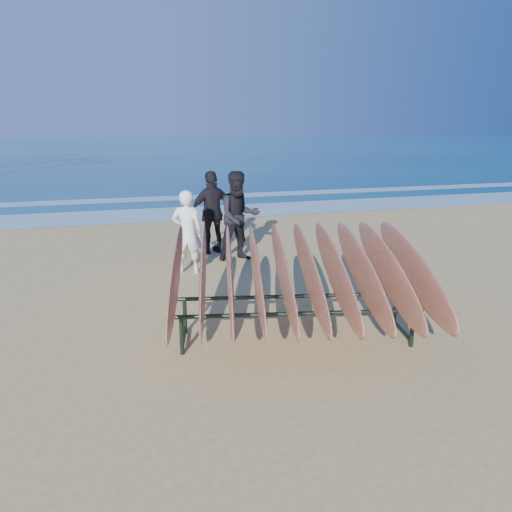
{
  "coord_description": "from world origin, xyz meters",
  "views": [
    {
      "loc": [
        -1.97,
        -5.92,
        2.82
      ],
      "look_at": [
        0.0,
        0.8,
        0.95
      ],
      "focal_mm": 35.0,
      "sensor_mm": 36.0,
      "label": 1
    }
  ],
  "objects_px": {
    "person_white": "(187,232)",
    "surfboard_rack": "(296,273)",
    "person_dark_b": "(213,212)",
    "person_dark_a": "(239,216)"
  },
  "relations": [
    {
      "from": "person_white",
      "to": "person_dark_b",
      "type": "relative_size",
      "value": 0.88
    },
    {
      "from": "person_white",
      "to": "person_dark_b",
      "type": "height_order",
      "value": "person_dark_b"
    },
    {
      "from": "person_white",
      "to": "person_dark_a",
      "type": "bearing_deg",
      "value": -133.79
    },
    {
      "from": "surfboard_rack",
      "to": "person_dark_b",
      "type": "distance_m",
      "value": 4.91
    },
    {
      "from": "surfboard_rack",
      "to": "person_dark_a",
      "type": "relative_size",
      "value": 1.98
    },
    {
      "from": "person_white",
      "to": "person_dark_a",
      "type": "relative_size",
      "value": 0.86
    },
    {
      "from": "person_white",
      "to": "person_dark_b",
      "type": "xyz_separation_m",
      "value": [
        0.78,
        1.37,
        0.11
      ]
    },
    {
      "from": "surfboard_rack",
      "to": "person_dark_b",
      "type": "relative_size",
      "value": 2.03
    },
    {
      "from": "person_dark_a",
      "to": "person_dark_b",
      "type": "bearing_deg",
      "value": 113.41
    },
    {
      "from": "person_white",
      "to": "surfboard_rack",
      "type": "bearing_deg",
      "value": 123.38
    }
  ]
}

